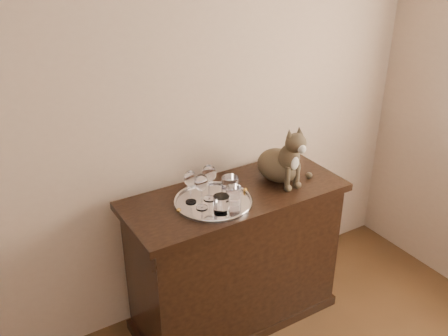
# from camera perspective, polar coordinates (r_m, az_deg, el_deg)

# --- Properties ---
(wall_back) EXTENTS (4.00, 0.10, 2.70)m
(wall_back) POSITION_cam_1_polar(r_m,az_deg,el_deg) (2.45, -14.59, 6.92)
(wall_back) COLOR #C1A791
(wall_back) RESTS_ON ground
(sideboard) EXTENTS (1.20, 0.50, 0.85)m
(sideboard) POSITION_cam_1_polar(r_m,az_deg,el_deg) (2.86, 1.23, -10.29)
(sideboard) COLOR black
(sideboard) RESTS_ON ground
(tray) EXTENTS (0.40, 0.40, 0.01)m
(tray) POSITION_cam_1_polar(r_m,az_deg,el_deg) (2.53, -1.23, -3.94)
(tray) COLOR silver
(tray) RESTS_ON sideboard
(wine_glass_a) EXTENTS (0.07, 0.07, 0.18)m
(wine_glass_a) POSITION_cam_1_polar(r_m,az_deg,el_deg) (2.49, -3.85, -2.16)
(wine_glass_a) COLOR silver
(wine_glass_a) RESTS_ON tray
(wine_glass_c) EXTENTS (0.07, 0.07, 0.19)m
(wine_glass_c) POSITION_cam_1_polar(r_m,az_deg,el_deg) (2.43, -2.58, -2.68)
(wine_glass_c) COLOR silver
(wine_glass_c) RESTS_ON tray
(wine_glass_d) EXTENTS (0.07, 0.07, 0.19)m
(wine_glass_d) POSITION_cam_1_polar(r_m,az_deg,el_deg) (2.51, -1.72, -1.63)
(wine_glass_d) COLOR white
(wine_glass_d) RESTS_ON tray
(tumbler_a) EXTENTS (0.08, 0.08, 0.09)m
(tumbler_a) POSITION_cam_1_polar(r_m,az_deg,el_deg) (2.50, 1.09, -3.08)
(tumbler_a) COLOR white
(tumbler_a) RESTS_ON tray
(tumbler_b) EXTENTS (0.08, 0.08, 0.09)m
(tumbler_b) POSITION_cam_1_polar(r_m,az_deg,el_deg) (2.42, -0.30, -4.18)
(tumbler_b) COLOR white
(tumbler_b) RESTS_ON tray
(tumbler_c) EXTENTS (0.09, 0.09, 0.10)m
(tumbler_c) POSITION_cam_1_polar(r_m,az_deg,el_deg) (2.57, 0.68, -2.04)
(tumbler_c) COLOR silver
(tumbler_c) RESTS_ON tray
(cat) EXTENTS (0.34, 0.32, 0.34)m
(cat) POSITION_cam_1_polar(r_m,az_deg,el_deg) (2.70, 6.37, 1.96)
(cat) COLOR brown
(cat) RESTS_ON sideboard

